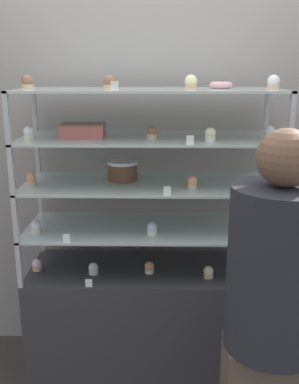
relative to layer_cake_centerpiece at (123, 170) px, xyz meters
The scene contains 35 objects.
ground_plane 1.26m from the layer_cake_centerpiece, 24.29° to the right, with size 20.00×20.00×0.00m, color #38332D.
back_wall 0.37m from the layer_cake_centerpiece, 65.95° to the left, with size 8.00×0.05×2.60m.
display_base 0.92m from the layer_cake_centerpiece, 24.29° to the right, with size 1.35×0.52×0.70m.
display_riser_lower 0.36m from the layer_cake_centerpiece, 24.29° to the right, with size 1.35×0.52×0.25m.
display_riser_middle 0.18m from the layer_cake_centerpiece, 24.29° to the right, with size 1.35×0.52×0.25m.
display_riser_upper 0.24m from the layer_cake_centerpiece, 24.29° to the right, with size 1.35×0.52×0.25m.
display_riser_top 0.46m from the layer_cake_centerpiece, 24.29° to the right, with size 1.35×0.52×0.25m.
layer_cake_centerpiece is the anchor object (origin of this frame).
sheet_cake_frosted 0.31m from the layer_cake_centerpiece, 157.79° to the right, with size 0.23×0.15×0.07m.
cupcake_0 0.72m from the layer_cake_centerpiece, 167.45° to the right, with size 0.05×0.05×0.07m.
cupcake_1 0.57m from the layer_cake_centerpiece, 136.67° to the right, with size 0.05×0.05×0.07m.
cupcake_2 0.56m from the layer_cake_centerpiece, 41.33° to the right, with size 0.05×0.05×0.07m.
cupcake_3 0.73m from the layer_cake_centerpiece, 21.49° to the right, with size 0.05×0.05×0.07m.
cupcake_4 0.94m from the layer_cake_centerpiece, 10.45° to the right, with size 0.05×0.05×0.07m.
price_tag_0 0.63m from the layer_cake_centerpiece, 117.90° to the right, with size 0.04×0.00×0.04m.
cupcake_5 0.56m from the layer_cake_centerpiece, 159.22° to the right, with size 0.06×0.06×0.07m.
cupcake_6 0.37m from the layer_cake_centerpiece, 49.45° to the right, with size 0.06×0.06×0.07m.
cupcake_7 0.83m from the layer_cake_centerpiece, 15.21° to the right, with size 0.06×0.06×0.07m.
price_tag_1 0.49m from the layer_cake_centerpiece, 131.10° to the right, with size 0.04×0.00×0.04m.
cupcake_8 0.49m from the layer_cake_centerpiece, 164.22° to the right, with size 0.05×0.05×0.07m.
cupcake_9 0.42m from the layer_cake_centerpiece, 27.27° to the right, with size 0.05×0.05×0.07m.
cupcake_10 0.78m from the layer_cake_centerpiece, ahead, with size 0.05×0.05×0.07m.
price_tag_2 0.39m from the layer_cake_centerpiece, 51.88° to the right, with size 0.04×0.00×0.04m.
cupcake_11 0.54m from the layer_cake_centerpiece, 158.70° to the right, with size 0.05×0.05×0.07m.
cupcake_12 0.32m from the layer_cake_centerpiece, 42.87° to the right, with size 0.05×0.05×0.07m.
cupcake_13 0.55m from the layer_cake_centerpiece, 24.82° to the right, with size 0.05×0.05×0.07m.
cupcake_14 0.80m from the layer_cake_centerpiece, ahead, with size 0.05×0.05×0.07m.
price_tag_3 0.51m from the layer_cake_centerpiece, 41.47° to the right, with size 0.04×0.00×0.04m.
cupcake_15 0.67m from the layer_cake_centerpiece, 165.71° to the right, with size 0.06×0.06×0.07m.
cupcake_16 0.51m from the layer_cake_centerpiece, 102.34° to the right, with size 0.06×0.06×0.07m.
cupcake_17 0.61m from the layer_cake_centerpiece, 16.71° to the right, with size 0.06×0.06×0.07m.
cupcake_18 0.91m from the layer_cake_centerpiece, ahead, with size 0.06×0.06×0.07m.
price_tag_4 0.56m from the layer_cake_centerpiece, 91.37° to the right, with size 0.04×0.00×0.04m.
donut_glazed 0.70m from the layer_cake_centerpiece, ahead, with size 0.12×0.12×0.03m.
customer_figure 1.14m from the layer_cake_centerpiece, 53.33° to the right, with size 0.37×0.37×1.60m.
Camera 1 is at (0.04, -2.35, 1.79)m, focal length 42.00 mm.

